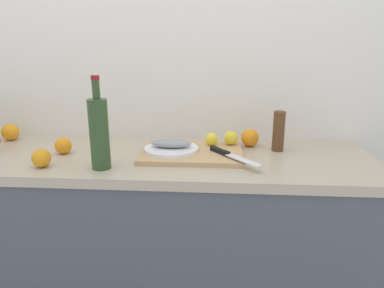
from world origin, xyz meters
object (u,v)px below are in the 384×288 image
Objects in this scene: white_plate at (171,149)px; wine_bottle at (99,132)px; cutting_board at (192,153)px; chef_knife at (228,154)px; fish_fillet at (171,143)px; lemon_0 at (231,138)px; pepper_mill at (279,131)px; orange_0 at (41,158)px.

wine_bottle is at bearing -143.27° from white_plate.
cutting_board is 1.78× the size of chef_knife.
fish_fillet is 0.28m from lemon_0.
fish_fillet is at bearing -168.46° from pepper_mill.
fish_fillet is at bearing 165.96° from white_plate.
fish_fillet is (-0.09, -0.00, 0.04)m from cutting_board.
lemon_0 is at bearing 22.78° from white_plate.
orange_0 is at bearing -158.64° from white_plate.
chef_knife is (0.24, -0.06, 0.00)m from white_plate.
white_plate is at bearing 21.36° from orange_0.
wine_bottle reaches higher than orange_0.
wine_bottle reaches higher than cutting_board.
lemon_0 is 0.18× the size of wine_bottle.
chef_knife is 1.35× the size of pepper_mill.
chef_knife is at bearing 13.83° from wine_bottle.
orange_0 is (-0.73, -0.13, 0.01)m from chef_knife.
fish_fillet reaches higher than cutting_board.
pepper_mill reaches higher than chef_knife.
wine_bottle is (-0.25, -0.19, 0.12)m from white_plate.
lemon_0 is at bearing 176.32° from pepper_mill.
lemon_0 is at bearing 22.78° from fish_fillet.
wine_bottle is 4.84× the size of orange_0.
fish_fillet is (-0.00, 0.00, 0.03)m from white_plate.
chef_knife is at bearing 9.76° from orange_0.
wine_bottle reaches higher than lemon_0.
white_plate is 1.33× the size of fish_fillet.
cutting_board is at bearing -152.75° from chef_knife.
fish_fillet is 0.25m from chef_knife.
orange_0 is 0.41× the size of pepper_mill.
wine_bottle reaches higher than white_plate.
orange_0 is at bearing -119.06° from chef_knife.
pepper_mill is (0.72, 0.28, -0.05)m from wine_bottle.
pepper_mill is at bearing 11.54° from fish_fillet.
orange_0 is (-0.49, -0.19, 0.01)m from white_plate.
fish_fillet is 2.75× the size of lemon_0.
cutting_board is 6.82× the size of lemon_0.
fish_fillet is 0.52m from orange_0.
lemon_0 is 0.81m from orange_0.
white_plate is at bearing -14.04° from fish_fillet.
orange_0 is (-0.58, -0.19, 0.03)m from cutting_board.
white_plate is 0.48m from pepper_mill.
orange_0 is at bearing -158.64° from fish_fillet.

